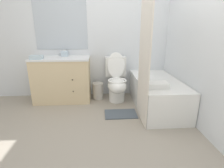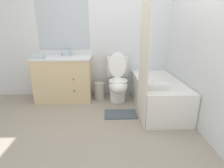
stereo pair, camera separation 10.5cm
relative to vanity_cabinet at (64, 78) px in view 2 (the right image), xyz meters
name	(u,v)px [view 2 (the right image)]	position (x,y,z in m)	size (l,w,h in m)	color
ground_plane	(103,139)	(0.76, -1.34, -0.42)	(14.00, 14.00, 0.00)	gray
wall_back	(103,33)	(0.75, 0.29, 0.83)	(8.00, 0.06, 2.50)	silver
wall_right	(190,34)	(2.07, -0.54, 0.83)	(0.05, 2.61, 2.50)	silver
vanity_cabinet	(64,78)	(0.00, 0.00, 0.00)	(1.04, 0.57, 0.83)	beige
sink_faucet	(65,54)	(0.00, 0.18, 0.44)	(0.14, 0.12, 0.12)	silver
toilet	(118,81)	(1.02, -0.08, -0.04)	(0.40, 0.70, 0.90)	white
bathtub	(158,94)	(1.68, -0.45, -0.17)	(0.70, 1.43, 0.50)	white
shower_curtain	(144,52)	(1.32, -0.87, 0.60)	(0.01, 0.58, 2.03)	silver
wastebasket	(99,91)	(0.66, 0.01, -0.26)	(0.21, 0.21, 0.32)	#B7B2A8
tissue_box	(67,53)	(0.05, 0.15, 0.46)	(0.12, 0.13, 0.12)	silver
hand_towel_folded	(39,57)	(-0.37, -0.14, 0.44)	(0.21, 0.14, 0.06)	silver
bath_towel_folded	(157,86)	(1.53, -0.87, 0.12)	(0.32, 0.20, 0.08)	white
bath_mat	(121,114)	(1.03, -0.69, -0.41)	(0.51, 0.33, 0.02)	#4C5660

